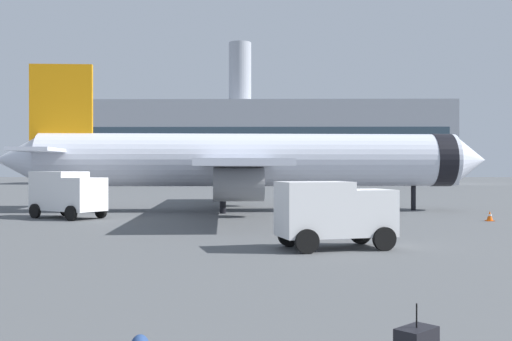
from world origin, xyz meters
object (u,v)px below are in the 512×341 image
Objects in this scene: safety_cone_far at (323,229)px; airplane_at_gate at (247,160)px; cargo_van at (334,211)px; safety_cone_near at (490,216)px; safety_cone_mid at (361,230)px; service_truck at (67,192)px.

airplane_at_gate is at bearing 103.14° from safety_cone_far.
safety_cone_near is at bearing 49.45° from cargo_van.
safety_cone_mid is 1.75m from safety_cone_far.
safety_cone_far is (3.88, -16.64, -3.29)m from airplane_at_gate.
airplane_at_gate is at bearing 108.83° from safety_cone_mid.
cargo_van is 4.44m from safety_cone_mid.
safety_cone_far is (14.87, -10.15, -1.25)m from service_truck.
airplane_at_gate is 17.40m from safety_cone_far.
service_truck is 18.04m from safety_cone_far.
safety_cone_near is (14.49, -8.10, -3.36)m from airplane_at_gate.
cargo_van is (14.92, -13.95, -0.16)m from service_truck.
safety_cone_far reaches higher than safety_cone_near.
safety_cone_mid is at bearing -71.17° from airplane_at_gate.
service_truck is 19.43m from safety_cone_mid.
safety_cone_mid reaches higher than safety_cone_near.
service_truck is at bearing -149.41° from airplane_at_gate.
service_truck reaches higher than safety_cone_near.
cargo_van is at bearing -79.10° from airplane_at_gate.
safety_cone_mid is (-8.87, -8.39, 0.01)m from safety_cone_near.
service_truck is 8.70× the size of safety_cone_near.
safety_cone_far is at bearing 90.77° from cargo_van.
safety_cone_far reaches higher than safety_cone_mid.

